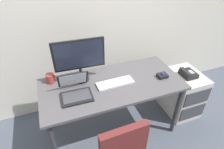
{
  "coord_description": "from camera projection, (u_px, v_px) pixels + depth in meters",
  "views": [
    {
      "loc": [
        -0.57,
        -1.54,
        2.04
      ],
      "look_at": [
        0.0,
        0.0,
        0.88
      ],
      "focal_mm": 30.18,
      "sensor_mm": 36.0,
      "label": 1
    }
  ],
  "objects": [
    {
      "name": "desk",
      "position": [
        112.0,
        89.0,
        2.13
      ],
      "size": [
        1.56,
        0.73,
        0.76
      ],
      "color": "#4C494D",
      "rests_on": "ground"
    },
    {
      "name": "desk_phone",
      "position": [
        188.0,
        74.0,
        2.42
      ],
      "size": [
        0.17,
        0.2,
        0.09
      ],
      "color": "black",
      "rests_on": "file_cabinet"
    },
    {
      "name": "monitor_main",
      "position": [
        79.0,
        57.0,
        1.97
      ],
      "size": [
        0.55,
        0.18,
        0.49
      ],
      "color": "#262628",
      "rests_on": "desk"
    },
    {
      "name": "trackball_mouse",
      "position": [
        162.0,
        75.0,
        2.16
      ],
      "size": [
        0.11,
        0.09,
        0.07
      ],
      "color": "black",
      "rests_on": "desk"
    },
    {
      "name": "laptop",
      "position": [
        75.0,
        90.0,
        1.9
      ],
      "size": [
        0.32,
        0.33,
        0.22
      ],
      "color": "black",
      "rests_on": "desk"
    },
    {
      "name": "file_cabinet",
      "position": [
        182.0,
        93.0,
        2.63
      ],
      "size": [
        0.42,
        0.53,
        0.62
      ],
      "color": "beige",
      "rests_on": "ground"
    },
    {
      "name": "keyboard",
      "position": [
        115.0,
        83.0,
        2.06
      ],
      "size": [
        0.41,
        0.15,
        0.03
      ],
      "color": "silver",
      "rests_on": "desk"
    },
    {
      "name": "back_wall",
      "position": [
        91.0,
        7.0,
        2.25
      ],
      "size": [
        6.0,
        0.1,
        2.8
      ],
      "primitive_type": "cube",
      "color": "beige",
      "rests_on": "ground"
    },
    {
      "name": "ground_plane",
      "position": [
        112.0,
        128.0,
        2.52
      ],
      "size": [
        8.0,
        8.0,
        0.0
      ],
      "primitive_type": "plane",
      "color": "#434A56"
    },
    {
      "name": "coffee_mug",
      "position": [
        50.0,
        78.0,
        2.07
      ],
      "size": [
        0.1,
        0.09,
        0.1
      ],
      "color": "maroon",
      "rests_on": "desk"
    }
  ]
}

